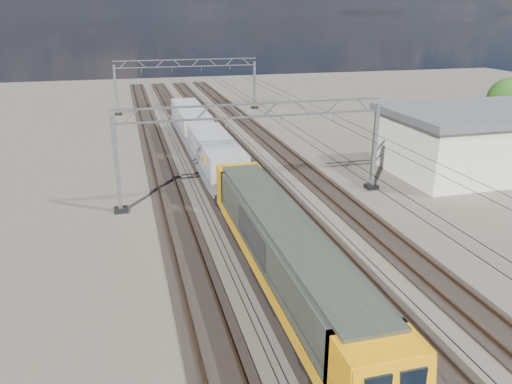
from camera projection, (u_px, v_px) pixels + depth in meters
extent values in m
plane|color=#2B2620|center=(269.00, 220.00, 33.13)|extent=(160.00, 160.00, 0.00)
cube|color=black|center=(179.00, 228.00, 31.66)|extent=(2.60, 140.00, 0.12)
cube|color=#513720|center=(167.00, 227.00, 31.44)|extent=(0.08, 140.00, 0.16)
cube|color=#513720|center=(190.00, 225.00, 31.78)|extent=(0.08, 140.00, 0.16)
cube|color=black|center=(240.00, 222.00, 32.63)|extent=(2.60, 140.00, 0.12)
cube|color=#513720|center=(229.00, 221.00, 32.40)|extent=(0.08, 140.00, 0.16)
cube|color=#513720|center=(250.00, 219.00, 32.75)|extent=(0.08, 140.00, 0.16)
cube|color=black|center=(298.00, 216.00, 33.60)|extent=(2.60, 140.00, 0.12)
cube|color=#513720|center=(288.00, 215.00, 33.37)|extent=(0.08, 140.00, 0.16)
cube|color=#513720|center=(308.00, 213.00, 33.72)|extent=(0.08, 140.00, 0.16)
cube|color=black|center=(352.00, 210.00, 34.57)|extent=(2.60, 140.00, 0.12)
cube|color=#513720|center=(343.00, 209.00, 34.34)|extent=(0.08, 140.00, 0.16)
cube|color=#513720|center=(362.00, 207.00, 34.69)|extent=(0.08, 140.00, 0.16)
cube|color=gray|center=(117.00, 166.00, 33.36)|extent=(0.30, 0.30, 6.60)
cube|color=gray|center=(374.00, 148.00, 37.95)|extent=(0.30, 0.30, 6.60)
cube|color=black|center=(121.00, 210.00, 34.42)|extent=(0.90, 0.90, 0.30)
cube|color=black|center=(371.00, 187.00, 39.02)|extent=(0.90, 0.90, 0.30)
cube|color=gray|center=(254.00, 104.00, 34.39)|extent=(19.30, 0.18, 0.12)
cube|color=gray|center=(254.00, 117.00, 34.69)|extent=(19.30, 0.18, 0.12)
cube|color=gray|center=(131.00, 116.00, 32.53)|extent=(1.03, 0.10, 0.94)
cube|color=gray|center=(167.00, 115.00, 33.10)|extent=(1.03, 0.10, 0.94)
cube|color=gray|center=(203.00, 113.00, 33.68)|extent=(1.03, 0.10, 0.94)
cube|color=gray|center=(237.00, 111.00, 34.25)|extent=(1.03, 0.10, 0.94)
cube|color=gray|center=(270.00, 110.00, 34.83)|extent=(1.03, 0.10, 0.94)
cube|color=gray|center=(302.00, 108.00, 35.40)|extent=(1.03, 0.10, 0.94)
cube|color=gray|center=(333.00, 106.00, 35.98)|extent=(1.03, 0.10, 0.94)
cube|color=gray|center=(363.00, 105.00, 36.55)|extent=(1.03, 0.10, 0.94)
cube|color=gray|center=(167.00, 126.00, 33.35)|extent=(0.06, 0.06, 0.65)
cube|color=gray|center=(226.00, 123.00, 34.32)|extent=(0.06, 0.06, 0.65)
cube|color=gray|center=(281.00, 120.00, 35.29)|extent=(0.06, 0.06, 0.65)
cube|color=gray|center=(334.00, 117.00, 36.25)|extent=(0.06, 0.06, 0.65)
cube|color=gray|center=(116.00, 90.00, 66.10)|extent=(0.30, 0.30, 6.60)
cube|color=gray|center=(254.00, 85.00, 70.69)|extent=(0.30, 0.30, 6.60)
cube|color=black|center=(118.00, 114.00, 67.16)|extent=(0.90, 0.90, 0.30)
cube|color=black|center=(254.00, 107.00, 71.76)|extent=(0.90, 0.90, 0.30)
cube|color=gray|center=(186.00, 60.00, 67.13)|extent=(19.30, 0.18, 0.12)
cube|color=gray|center=(187.00, 66.00, 67.43)|extent=(19.30, 0.18, 0.12)
cube|color=gray|center=(123.00, 65.00, 65.27)|extent=(1.03, 0.10, 0.94)
cube|color=gray|center=(142.00, 64.00, 65.84)|extent=(1.03, 0.10, 0.94)
cube|color=gray|center=(160.00, 64.00, 66.42)|extent=(1.03, 0.10, 0.94)
cube|color=gray|center=(178.00, 63.00, 66.99)|extent=(1.03, 0.10, 0.94)
cube|color=gray|center=(195.00, 63.00, 67.57)|extent=(1.03, 0.10, 0.94)
cube|color=gray|center=(212.00, 62.00, 68.14)|extent=(1.03, 0.10, 0.94)
cube|color=gray|center=(229.00, 62.00, 68.72)|extent=(1.03, 0.10, 0.94)
cube|color=gray|center=(246.00, 62.00, 69.29)|extent=(1.03, 0.10, 0.94)
cube|color=gray|center=(142.00, 70.00, 66.09)|extent=(0.06, 0.06, 0.65)
cube|color=gray|center=(172.00, 69.00, 67.06)|extent=(0.06, 0.06, 0.65)
cube|color=gray|center=(201.00, 68.00, 68.03)|extent=(0.06, 0.06, 0.65)
cube|color=gray|center=(230.00, 68.00, 68.99)|extent=(0.06, 0.06, 0.65)
cylinder|color=black|center=(162.00, 119.00, 37.10)|extent=(0.03, 140.00, 0.03)
cylinder|color=black|center=(162.00, 113.00, 36.93)|extent=(0.03, 140.00, 0.03)
cylinder|color=black|center=(215.00, 117.00, 38.07)|extent=(0.03, 140.00, 0.03)
cylinder|color=black|center=(215.00, 110.00, 37.90)|extent=(0.03, 140.00, 0.03)
cylinder|color=black|center=(266.00, 114.00, 39.03)|extent=(0.03, 140.00, 0.03)
cylinder|color=black|center=(266.00, 108.00, 38.86)|extent=(0.03, 140.00, 0.03)
cylinder|color=black|center=(313.00, 112.00, 40.00)|extent=(0.03, 140.00, 0.03)
cylinder|color=black|center=(314.00, 105.00, 39.83)|extent=(0.03, 140.00, 0.03)
cube|color=black|center=(338.00, 369.00, 18.11)|extent=(2.20, 3.60, 0.60)
cube|color=black|center=(250.00, 229.00, 29.93)|extent=(2.20, 3.60, 0.60)
cube|color=black|center=(283.00, 275.00, 23.89)|extent=(2.65, 20.00, 0.25)
cube|color=black|center=(283.00, 282.00, 24.02)|extent=(2.20, 4.50, 0.75)
cube|color=#292D26|center=(284.00, 248.00, 23.41)|extent=(2.65, 17.00, 2.60)
cube|color=orange|center=(256.00, 271.00, 23.43)|extent=(0.04, 17.00, 0.60)
cube|color=orange|center=(310.00, 264.00, 24.08)|extent=(0.04, 17.00, 0.60)
cube|color=black|center=(251.00, 236.00, 23.88)|extent=(0.05, 5.00, 1.40)
cube|color=black|center=(304.00, 230.00, 24.53)|extent=(0.05, 5.00, 1.40)
cube|color=#292D26|center=(284.00, 221.00, 22.95)|extent=(2.25, 18.00, 0.15)
cube|color=orange|center=(376.00, 377.00, 15.14)|extent=(2.65, 1.80, 2.60)
cube|color=orange|center=(393.00, 384.00, 14.10)|extent=(2.60, 0.46, 1.52)
cube|color=black|center=(413.00, 381.00, 14.11)|extent=(0.85, 0.08, 0.75)
cube|color=orange|center=(240.00, 187.00, 31.69)|extent=(2.65, 1.80, 2.60)
cube|color=orange|center=(236.00, 175.00, 32.38)|extent=(2.60, 0.46, 1.52)
cube|color=black|center=(228.00, 174.00, 32.31)|extent=(0.85, 0.08, 0.75)
cube|color=black|center=(244.00, 172.00, 32.57)|extent=(0.85, 0.08, 0.75)
cylinder|color=black|center=(223.00, 202.00, 33.05)|extent=(0.36, 0.50, 0.36)
cylinder|color=black|center=(248.00, 200.00, 33.46)|extent=(0.36, 0.50, 0.36)
cylinder|color=white|center=(227.00, 194.00, 32.81)|extent=(0.20, 0.08, 0.20)
cylinder|color=white|center=(245.00, 192.00, 33.10)|extent=(0.20, 0.08, 0.20)
cube|color=black|center=(227.00, 193.00, 36.04)|extent=(2.20, 2.60, 0.55)
cube|color=black|center=(207.00, 159.00, 44.22)|extent=(2.20, 2.60, 0.55)
cube|color=black|center=(216.00, 170.00, 40.01)|extent=(2.40, 13.00, 0.20)
cube|color=gray|center=(215.00, 149.00, 39.42)|extent=(2.80, 12.00, 1.80)
cube|color=#4F5357|center=(204.00, 165.00, 39.62)|extent=(1.48, 12.00, 1.36)
cube|color=#4F5357|center=(227.00, 164.00, 40.08)|extent=(1.48, 12.00, 1.36)
cube|color=orange|center=(203.00, 159.00, 36.32)|extent=(0.04, 1.20, 0.50)
cube|color=black|center=(198.00, 145.00, 48.95)|extent=(2.20, 2.60, 0.55)
cube|color=black|center=(186.00, 126.00, 57.14)|extent=(2.20, 2.60, 0.55)
cube|color=black|center=(191.00, 132.00, 52.92)|extent=(2.40, 13.00, 0.20)
cube|color=gray|center=(190.00, 116.00, 52.34)|extent=(2.80, 12.00, 1.80)
cube|color=#4F5357|center=(182.00, 128.00, 52.53)|extent=(1.48, 12.00, 1.36)
cube|color=#4F5357|center=(200.00, 127.00, 52.99)|extent=(1.48, 12.00, 1.36)
cube|color=orange|center=(180.00, 121.00, 49.23)|extent=(0.04, 1.20, 0.50)
cube|color=silver|center=(494.00, 143.00, 43.10)|extent=(18.00, 10.00, 4.80)
cube|color=#5C5F62|center=(499.00, 112.00, 42.19)|extent=(18.60, 10.60, 0.60)
cylinder|color=#3C251B|center=(505.00, 127.00, 52.58)|extent=(0.70, 0.70, 3.22)
sphere|color=#15350E|center=(509.00, 100.00, 51.59)|extent=(4.51, 4.51, 4.51)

